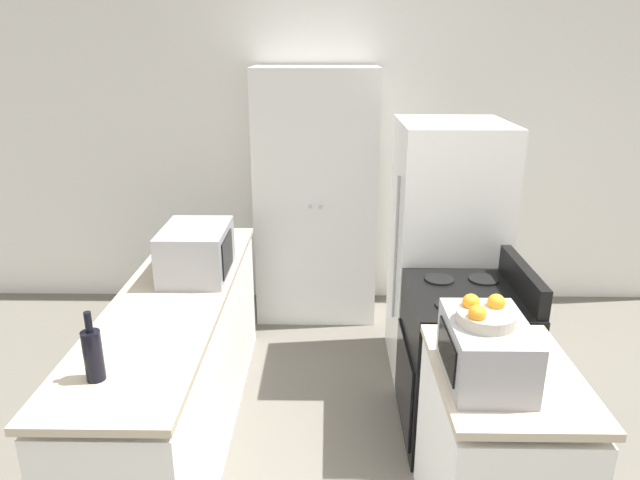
{
  "coord_description": "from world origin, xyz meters",
  "views": [
    {
      "loc": [
        0.05,
        -1.59,
        2.22
      ],
      "look_at": [
        0.0,
        1.79,
        1.05
      ],
      "focal_mm": 32.0,
      "sensor_mm": 36.0,
      "label": 1
    }
  ],
  "objects_px": {
    "toaster_oven": "(486,350)",
    "fruit_bowl": "(485,314)",
    "stove": "(462,364)",
    "refrigerator": "(445,251)",
    "pantry_cabinet": "(316,197)",
    "wine_bottle": "(93,354)",
    "microwave": "(196,252)"
  },
  "relations": [
    {
      "from": "refrigerator",
      "to": "fruit_bowl",
      "type": "bearing_deg",
      "value": -96.34
    },
    {
      "from": "toaster_oven",
      "to": "stove",
      "type": "bearing_deg",
      "value": 80.81
    },
    {
      "from": "microwave",
      "to": "wine_bottle",
      "type": "height_order",
      "value": "wine_bottle"
    },
    {
      "from": "refrigerator",
      "to": "toaster_oven",
      "type": "distance_m",
      "value": 1.64
    },
    {
      "from": "stove",
      "to": "wine_bottle",
      "type": "distance_m",
      "value": 2.02
    },
    {
      "from": "pantry_cabinet",
      "to": "wine_bottle",
      "type": "relative_size",
      "value": 6.75
    },
    {
      "from": "stove",
      "to": "fruit_bowl",
      "type": "height_order",
      "value": "fruit_bowl"
    },
    {
      "from": "wine_bottle",
      "to": "fruit_bowl",
      "type": "relative_size",
      "value": 1.3
    },
    {
      "from": "microwave",
      "to": "fruit_bowl",
      "type": "height_order",
      "value": "fruit_bowl"
    },
    {
      "from": "microwave",
      "to": "pantry_cabinet",
      "type": "bearing_deg",
      "value": 64.59
    },
    {
      "from": "toaster_oven",
      "to": "refrigerator",
      "type": "bearing_deg",
      "value": 84.36
    },
    {
      "from": "toaster_oven",
      "to": "fruit_bowl",
      "type": "xyz_separation_m",
      "value": [
        -0.02,
        -0.0,
        0.16
      ]
    },
    {
      "from": "stove",
      "to": "wine_bottle",
      "type": "height_order",
      "value": "wine_bottle"
    },
    {
      "from": "toaster_oven",
      "to": "fruit_bowl",
      "type": "relative_size",
      "value": 1.95
    },
    {
      "from": "microwave",
      "to": "toaster_oven",
      "type": "xyz_separation_m",
      "value": [
        1.41,
        -1.08,
        -0.02
      ]
    },
    {
      "from": "pantry_cabinet",
      "to": "wine_bottle",
      "type": "height_order",
      "value": "pantry_cabinet"
    },
    {
      "from": "stove",
      "to": "pantry_cabinet",
      "type": "bearing_deg",
      "value": 118.1
    },
    {
      "from": "fruit_bowl",
      "to": "microwave",
      "type": "bearing_deg",
      "value": 142.12
    },
    {
      "from": "refrigerator",
      "to": "wine_bottle",
      "type": "xyz_separation_m",
      "value": [
        -1.75,
        -1.65,
        0.16
      ]
    },
    {
      "from": "refrigerator",
      "to": "microwave",
      "type": "distance_m",
      "value": 1.67
    },
    {
      "from": "microwave",
      "to": "fruit_bowl",
      "type": "relative_size",
      "value": 2.13
    },
    {
      "from": "pantry_cabinet",
      "to": "toaster_oven",
      "type": "bearing_deg",
      "value": -73.45
    },
    {
      "from": "microwave",
      "to": "toaster_oven",
      "type": "distance_m",
      "value": 1.78
    },
    {
      "from": "pantry_cabinet",
      "to": "toaster_oven",
      "type": "height_order",
      "value": "pantry_cabinet"
    },
    {
      "from": "stove",
      "to": "refrigerator",
      "type": "height_order",
      "value": "refrigerator"
    },
    {
      "from": "refrigerator",
      "to": "toaster_oven",
      "type": "relative_size",
      "value": 3.84
    },
    {
      "from": "refrigerator",
      "to": "microwave",
      "type": "bearing_deg",
      "value": -160.92
    },
    {
      "from": "refrigerator",
      "to": "toaster_oven",
      "type": "height_order",
      "value": "refrigerator"
    },
    {
      "from": "microwave",
      "to": "refrigerator",
      "type": "bearing_deg",
      "value": 19.08
    },
    {
      "from": "stove",
      "to": "fruit_bowl",
      "type": "xyz_separation_m",
      "value": [
        -0.16,
        -0.85,
        0.74
      ]
    },
    {
      "from": "microwave",
      "to": "wine_bottle",
      "type": "relative_size",
      "value": 1.63
    },
    {
      "from": "microwave",
      "to": "fruit_bowl",
      "type": "distance_m",
      "value": 1.77
    }
  ]
}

